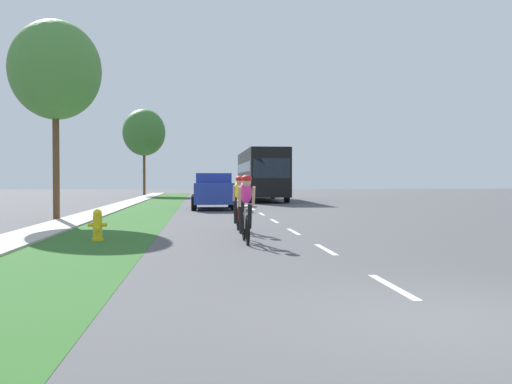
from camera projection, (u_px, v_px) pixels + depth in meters
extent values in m
plane|color=#4C4C4F|center=(257.00, 211.00, 25.42)|extent=(120.00, 120.00, 0.00)
cube|color=#2D6026|center=(146.00, 212.00, 24.90)|extent=(2.67, 70.00, 0.01)
cube|color=#B2ADA3|center=(101.00, 212.00, 24.69)|extent=(1.37, 70.00, 0.10)
cube|color=white|center=(392.00, 286.00, 7.51)|extent=(0.12, 1.80, 0.01)
cube|color=white|center=(326.00, 249.00, 11.49)|extent=(0.12, 1.80, 0.01)
cube|color=white|center=(293.00, 231.00, 15.47)|extent=(0.12, 1.80, 0.01)
cube|color=white|center=(274.00, 221.00, 19.45)|extent=(0.12, 1.80, 0.01)
cube|color=white|center=(262.00, 214.00, 23.43)|extent=(0.12, 1.80, 0.01)
cube|color=white|center=(253.00, 209.00, 27.41)|extent=(0.12, 1.80, 0.01)
cube|color=white|center=(246.00, 205.00, 31.38)|extent=(0.12, 1.80, 0.01)
cube|color=white|center=(241.00, 202.00, 35.36)|extent=(0.12, 1.80, 0.01)
cube|color=white|center=(237.00, 200.00, 39.34)|extent=(0.12, 1.80, 0.01)
cube|color=white|center=(233.00, 198.00, 43.32)|extent=(0.12, 1.80, 0.01)
cube|color=white|center=(231.00, 197.00, 47.30)|extent=(0.12, 1.80, 0.01)
cube|color=white|center=(228.00, 195.00, 51.27)|extent=(0.12, 1.80, 0.01)
cube|color=white|center=(226.00, 194.00, 55.25)|extent=(0.12, 1.80, 0.01)
cylinder|color=yellow|center=(98.00, 240.00, 13.11)|extent=(0.28, 0.27, 0.06)
cylinder|color=yellow|center=(98.00, 227.00, 13.10)|extent=(0.22, 0.22, 0.55)
sphere|color=yellow|center=(97.00, 214.00, 13.10)|extent=(0.21, 0.21, 0.21)
cylinder|color=yellow|center=(91.00, 225.00, 13.09)|extent=(0.12, 0.09, 0.09)
cylinder|color=yellow|center=(104.00, 225.00, 13.12)|extent=(0.12, 0.09, 0.09)
cylinder|color=yellow|center=(96.00, 229.00, 12.94)|extent=(0.11, 0.14, 0.11)
torus|color=black|center=(244.00, 226.00, 13.25)|extent=(0.06, 0.68, 0.68)
torus|color=black|center=(248.00, 230.00, 12.22)|extent=(0.06, 0.68, 0.68)
cylinder|color=silver|center=(246.00, 221.00, 12.63)|extent=(0.04, 0.59, 0.43)
cylinder|color=silver|center=(245.00, 216.00, 12.91)|extent=(0.04, 0.04, 0.55)
cylinder|color=silver|center=(246.00, 206.00, 12.67)|extent=(0.03, 0.55, 0.03)
cylinder|color=black|center=(247.00, 207.00, 12.22)|extent=(0.42, 0.02, 0.02)
ellipsoid|color=#CC2D8C|center=(246.00, 192.00, 12.73)|extent=(0.30, 0.54, 0.63)
sphere|color=tan|center=(247.00, 182.00, 12.45)|extent=(0.20, 0.20, 0.20)
ellipsoid|color=red|center=(247.00, 178.00, 12.45)|extent=(0.24, 0.28, 0.16)
cylinder|color=tan|center=(240.00, 196.00, 12.44)|extent=(0.07, 0.26, 0.45)
cylinder|color=tan|center=(254.00, 196.00, 12.47)|extent=(0.07, 0.26, 0.45)
cylinder|color=black|center=(241.00, 220.00, 12.82)|extent=(0.10, 0.30, 0.60)
cylinder|color=black|center=(250.00, 216.00, 12.79)|extent=(0.10, 0.25, 0.61)
torus|color=black|center=(238.00, 218.00, 15.95)|extent=(0.06, 0.68, 0.68)
torus|color=black|center=(241.00, 221.00, 14.92)|extent=(0.06, 0.68, 0.68)
cylinder|color=red|center=(239.00, 214.00, 15.33)|extent=(0.04, 0.59, 0.43)
cylinder|color=red|center=(239.00, 209.00, 15.61)|extent=(0.04, 0.04, 0.55)
cylinder|color=red|center=(239.00, 202.00, 15.37)|extent=(0.03, 0.55, 0.03)
cylinder|color=black|center=(241.00, 202.00, 14.93)|extent=(0.42, 0.02, 0.02)
ellipsoid|color=yellow|center=(239.00, 190.00, 15.44)|extent=(0.30, 0.54, 0.63)
sphere|color=tan|center=(240.00, 182.00, 15.15)|extent=(0.20, 0.20, 0.20)
ellipsoid|color=red|center=(240.00, 179.00, 15.15)|extent=(0.24, 0.28, 0.16)
cylinder|color=tan|center=(234.00, 193.00, 15.14)|extent=(0.07, 0.26, 0.45)
cylinder|color=tan|center=(246.00, 193.00, 15.18)|extent=(0.07, 0.26, 0.45)
cylinder|color=black|center=(235.00, 213.00, 15.52)|extent=(0.10, 0.30, 0.60)
cylinder|color=black|center=(243.00, 210.00, 15.49)|extent=(0.10, 0.25, 0.61)
cube|color=#23389E|center=(213.00, 193.00, 27.49)|extent=(1.90, 4.70, 1.00)
cube|color=#23389E|center=(213.00, 179.00, 27.67)|extent=(1.71, 2.91, 0.52)
cube|color=#1E2833|center=(214.00, 181.00, 26.42)|extent=(1.56, 0.08, 0.44)
cylinder|color=black|center=(194.00, 203.00, 26.00)|extent=(0.25, 0.72, 0.72)
cylinder|color=black|center=(234.00, 203.00, 26.19)|extent=(0.25, 0.72, 0.72)
cylinder|color=black|center=(195.00, 201.00, 28.80)|extent=(0.25, 0.72, 0.72)
cylinder|color=black|center=(231.00, 201.00, 29.00)|extent=(0.25, 0.72, 0.72)
cube|color=black|center=(261.00, 173.00, 38.82)|extent=(2.50, 11.60, 3.10)
cube|color=#1E2833|center=(261.00, 168.00, 38.81)|extent=(2.52, 10.67, 0.64)
cube|color=#1E2833|center=(272.00, 168.00, 33.08)|extent=(2.25, 0.06, 1.20)
cylinder|color=black|center=(248.00, 195.00, 34.98)|extent=(0.28, 0.96, 0.96)
cylinder|color=black|center=(287.00, 195.00, 35.23)|extent=(0.28, 0.96, 0.96)
cylinder|color=black|center=(240.00, 193.00, 41.90)|extent=(0.28, 0.96, 0.96)
cylinder|color=black|center=(273.00, 193.00, 42.15)|extent=(0.28, 0.96, 0.96)
cube|color=red|center=(208.00, 187.00, 54.10)|extent=(1.96, 5.10, 0.76)
cube|color=red|center=(208.00, 181.00, 53.32)|extent=(1.80, 1.78, 0.64)
cube|color=#1E2833|center=(208.00, 182.00, 52.61)|extent=(1.67, 0.08, 0.52)
cube|color=red|center=(199.00, 184.00, 55.01)|extent=(0.08, 2.81, 0.40)
cube|color=red|center=(217.00, 184.00, 55.19)|extent=(0.08, 2.81, 0.40)
cube|color=red|center=(208.00, 184.00, 56.58)|extent=(1.80, 0.08, 0.40)
cylinder|color=black|center=(198.00, 191.00, 52.48)|extent=(0.26, 0.76, 0.76)
cylinder|color=black|center=(218.00, 191.00, 52.68)|extent=(0.26, 0.76, 0.76)
cylinder|color=black|center=(198.00, 190.00, 55.52)|extent=(0.26, 0.76, 0.76)
cylinder|color=black|center=(217.00, 190.00, 55.72)|extent=(0.26, 0.76, 0.76)
cylinder|color=brown|center=(56.00, 163.00, 19.98)|extent=(0.24, 0.24, 4.16)
ellipsoid|color=#478438|center=(55.00, 70.00, 19.90)|extent=(3.28, 3.28, 3.60)
cylinder|color=brown|center=(144.00, 172.00, 51.05)|extent=(0.24, 0.24, 4.31)
ellipsoid|color=#38722D|center=(144.00, 132.00, 50.97)|extent=(3.95, 3.95, 4.34)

